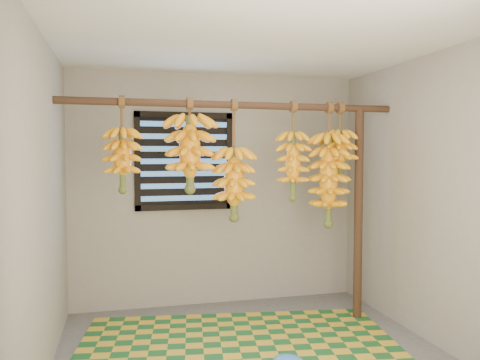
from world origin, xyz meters
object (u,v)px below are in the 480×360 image
object	(u,v)px
banana_bunch_c	(234,184)
banana_bunch_d	(293,165)
woven_mat	(242,360)
banana_bunch_b	(190,153)
banana_bunch_a	(122,160)
banana_bunch_f	(340,153)
support_post	(358,214)
banana_bunch_e	(329,180)

from	to	relation	value
banana_bunch_c	banana_bunch_d	xyz separation A→B (m)	(0.55, 0.00, 0.16)
woven_mat	banana_bunch_b	xyz separation A→B (m)	(-0.30, 0.63, 1.57)
banana_bunch_a	banana_bunch_f	bearing A→B (deg)	0.00
woven_mat	banana_bunch_f	size ratio (longest dim) A/B	3.78
support_post	banana_bunch_c	world-z (taller)	banana_bunch_c
banana_bunch_b	banana_bunch_d	world-z (taller)	same
support_post	banana_bunch_d	size ratio (longest dim) A/B	2.23
banana_bunch_f	banana_bunch_c	bearing A→B (deg)	-180.00
banana_bunch_e	banana_bunch_f	size ratio (longest dim) A/B	1.66
banana_bunch_a	banana_bunch_e	xyz separation A→B (m)	(1.86, 0.00, -0.19)
banana_bunch_e	banana_bunch_b	bearing A→B (deg)	180.00
woven_mat	banana_bunch_d	world-z (taller)	banana_bunch_d
banana_bunch_c	support_post	bearing A→B (deg)	0.00
support_post	banana_bunch_d	world-z (taller)	banana_bunch_d
banana_bunch_d	banana_bunch_e	bearing A→B (deg)	0.00
banana_bunch_b	banana_bunch_d	distance (m)	0.95
banana_bunch_a	banana_bunch_e	distance (m)	1.87
support_post	banana_bunch_f	xyz separation A→B (m)	(-0.20, 0.00, 0.58)
support_post	woven_mat	world-z (taller)	support_post
banana_bunch_d	woven_mat	bearing A→B (deg)	-135.41
support_post	banana_bunch_f	size ratio (longest dim) A/B	2.90
banana_bunch_a	banana_bunch_b	distance (m)	0.56
banana_bunch_d	banana_bunch_e	xyz separation A→B (m)	(0.35, 0.00, -0.13)
woven_mat	banana_bunch_a	xyz separation A→B (m)	(-0.86, 0.63, 1.52)
banana_bunch_a	banana_bunch_c	world-z (taller)	same
banana_bunch_a	banana_bunch_b	size ratio (longest dim) A/B	1.00
banana_bunch_a	banana_bunch_d	xyz separation A→B (m)	(1.50, 0.00, -0.06)
support_post	banana_bunch_c	xyz separation A→B (m)	(-1.22, 0.00, 0.31)
woven_mat	banana_bunch_b	size ratio (longest dim) A/B	3.26
banana_bunch_c	banana_bunch_d	world-z (taller)	same
support_post	banana_bunch_e	size ratio (longest dim) A/B	1.74
banana_bunch_c	banana_bunch_f	size ratio (longest dim) A/B	1.53
support_post	woven_mat	bearing A→B (deg)	-154.21
banana_bunch_b	banana_bunch_d	size ratio (longest dim) A/B	0.89
woven_mat	banana_bunch_e	world-z (taller)	banana_bunch_e
banana_bunch_d	banana_bunch_f	size ratio (longest dim) A/B	1.30
banana_bunch_e	banana_bunch_c	bearing A→B (deg)	180.00
banana_bunch_b	banana_bunch_a	bearing A→B (deg)	180.00
banana_bunch_b	banana_bunch_f	size ratio (longest dim) A/B	1.16
banana_bunch_b	banana_bunch_e	world-z (taller)	same
woven_mat	banana_bunch_f	xyz separation A→B (m)	(1.10, 0.63, 1.58)
woven_mat	banana_bunch_b	distance (m)	1.72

